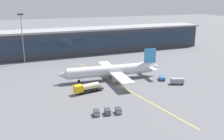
# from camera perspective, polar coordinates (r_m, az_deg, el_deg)

# --- Properties ---
(ground_plane) EXTENTS (700.00, 700.00, 0.00)m
(ground_plane) POSITION_cam_1_polar(r_m,az_deg,el_deg) (97.88, 1.84, -3.71)
(ground_plane) COLOR slate
(apron_lead_in_line) EXTENTS (8.07, 79.65, 0.01)m
(apron_lead_in_line) POSITION_cam_1_polar(r_m,az_deg,el_deg) (99.76, 1.56, -3.33)
(apron_lead_in_line) COLOR yellow
(apron_lead_in_line) RESTS_ON ground_plane
(terminal_building) EXTENTS (196.61, 18.25, 14.74)m
(terminal_building) POSITION_cam_1_polar(r_m,az_deg,el_deg) (153.68, -13.25, 5.76)
(terminal_building) COLOR #2D333D
(terminal_building) RESTS_ON ground_plane
(main_airliner) EXTENTS (43.56, 34.53, 11.74)m
(main_airliner) POSITION_cam_1_polar(r_m,az_deg,el_deg) (105.77, -0.23, -0.08)
(main_airliner) COLOR silver
(main_airliner) RESTS_ON ground_plane
(fuel_tanker) EXTENTS (11.06, 4.19, 3.25)m
(fuel_tanker) POSITION_cam_1_polar(r_m,az_deg,el_deg) (91.97, -5.55, -3.90)
(fuel_tanker) COLOR #232326
(fuel_tanker) RESTS_ON ground_plane
(crew_van) EXTENTS (5.42, 3.88, 2.30)m
(crew_van) POSITION_cam_1_polar(r_m,az_deg,el_deg) (103.76, 14.07, -2.30)
(crew_van) COLOR gray
(crew_van) RESTS_ON ground_plane
(pushback_tug) EXTENTS (3.80, 4.43, 1.40)m
(pushback_tug) POSITION_cam_1_polar(r_m,az_deg,el_deg) (107.79, 10.81, -1.70)
(pushback_tug) COLOR #285B9E
(pushback_tug) RESTS_ON ground_plane
(baggage_cart_0) EXTENTS (2.04, 2.89, 1.48)m
(baggage_cart_0) POSITION_cam_1_polar(r_m,az_deg,el_deg) (74.97, -3.41, -9.27)
(baggage_cart_0) COLOR gray
(baggage_cart_0) RESTS_ON ground_plane
(baggage_cart_1) EXTENTS (2.04, 2.89, 1.48)m
(baggage_cart_1) POSITION_cam_1_polar(r_m,az_deg,el_deg) (75.50, -0.98, -9.06)
(baggage_cart_1) COLOR #595B60
(baggage_cart_1) RESTS_ON ground_plane
(baggage_cart_2) EXTENTS (2.04, 2.89, 1.48)m
(baggage_cart_2) POSITION_cam_1_polar(r_m,az_deg,el_deg) (76.17, 1.40, -8.83)
(baggage_cart_2) COLOR gray
(baggage_cart_2) RESTS_ON ground_plane
(apron_light_mast_0) EXTENTS (2.80, 0.50, 24.79)m
(apron_light_mast_0) POSITION_cam_1_polar(r_m,az_deg,el_deg) (138.92, -18.99, 7.28)
(apron_light_mast_0) COLOR gray
(apron_light_mast_0) RESTS_ON ground_plane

